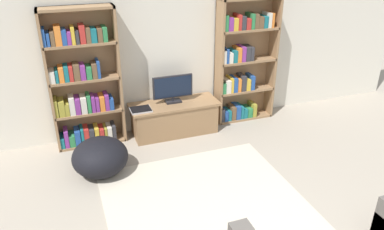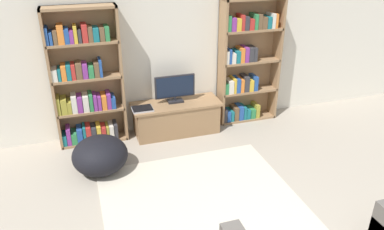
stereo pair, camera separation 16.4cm
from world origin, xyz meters
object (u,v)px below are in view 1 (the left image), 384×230
Objects in this scene: bookshelf_right at (242,62)px; beanbag_ottoman at (100,157)px; bookshelf_left at (83,84)px; laptop at (141,110)px; tv_stand at (174,118)px; television at (173,88)px.

bookshelf_right is 2.73m from beanbag_ottoman.
bookshelf_left reaches higher than laptop.
laptop reaches higher than tv_stand.
television is 0.86× the size of beanbag_ottoman.
tv_stand is (-1.22, -0.15, -0.73)m from bookshelf_right.
bookshelf_right is 1.25m from television.
bookshelf_right reaches higher than television.
laptop is at bearing -171.20° from tv_stand.
television reaches higher than beanbag_ottoman.
laptop is at bearing -16.85° from bookshelf_left.
television is at bearing 13.94° from laptop.
beanbag_ottoman is at bearing -159.87° from bookshelf_right.
bookshelf_right is at bearing 7.51° from laptop.
laptop is (-0.54, -0.14, -0.21)m from television.
bookshelf_left is 2.79× the size of beanbag_ottoman.
television is (-1.22, -0.10, -0.25)m from bookshelf_right.
bookshelf_right is 2.79× the size of beanbag_ottoman.
bookshelf_right is at bearing 4.57° from television.
tv_stand is 2.20× the size of television.
bookshelf_right reaches higher than tv_stand.
bookshelf_right is at bearing 6.94° from tv_stand.
television is at bearing 32.86° from beanbag_ottoman.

